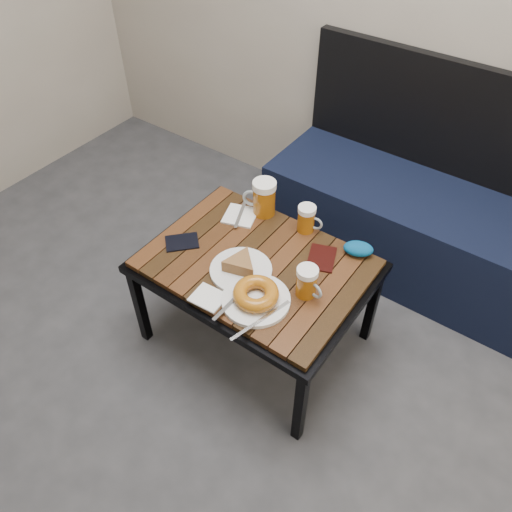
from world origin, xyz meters
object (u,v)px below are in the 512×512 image
Objects in this scene: plate_pie at (241,267)px; passport_burgundy at (322,258)px; passport_navy at (182,242)px; beer_mug_centre at (307,219)px; bench at (417,222)px; beer_mug_right at (307,282)px; knit_pouch at (358,249)px; plate_bagel at (256,296)px; cafe_table at (256,269)px; beer_mug_left at (263,198)px.

passport_burgundy is at bearing 48.17° from plate_pie.
passport_navy is (-0.28, -0.01, -0.02)m from plate_pie.
plate_pie is (-0.07, -0.34, -0.03)m from beer_mug_centre.
bench reaches higher than beer_mug_centre.
beer_mug_right is 0.20m from passport_burgundy.
knit_pouch is at bearing 73.67° from passport_navy.
beer_mug_centre reaches higher than passport_navy.
bench is at bearing 51.72° from beer_mug_centre.
bench is at bearing 95.51° from beer_mug_right.
plate_bagel is 2.29× the size of passport_burgundy.
beer_mug_right reaches higher than beer_mug_centre.
beer_mug_right is 0.39× the size of plate_bagel.
knit_pouch is (-0.06, -0.55, 0.22)m from bench.
passport_burgundy reaches higher than cafe_table.
passport_navy is (-0.15, -0.33, -0.07)m from beer_mug_left.
bench reaches higher than passport_navy.
bench is 9.05× the size of beer_mug_left.
passport_burgundy is (0.08, 0.32, -0.02)m from plate_bagel.
passport_burgundy is at bearing 38.99° from cafe_table.
beer_mug_right is 0.54m from passport_navy.
passport_navy is 0.92× the size of passport_burgundy.
beer_mug_right reaches higher than cafe_table.
beer_mug_centre is 0.34m from beer_mug_right.
beer_mug_left reaches higher than plate_bagel.
bench is at bearing 67.75° from plate_pie.
plate_bagel is at bearing -103.60° from bench.
plate_pie is 0.31m from passport_burgundy.
beer_mug_centre is 0.37× the size of plate_bagel.
passport_burgundy is (0.19, 0.16, 0.05)m from cafe_table.
knit_pouch is (0.05, 0.29, -0.04)m from beer_mug_right.
beer_mug_centre is at bearing -117.71° from bench.
passport_burgundy is (0.49, 0.24, 0.00)m from passport_navy.
passport_burgundy is at bearing -133.16° from knit_pouch.
cafe_table is at bearing -161.72° from passport_burgundy.
knit_pouch is (0.58, 0.35, 0.02)m from passport_navy.
beer_mug_centre reaches higher than plate_bagel.
bench is 0.70m from passport_burgundy.
knit_pouch is (0.30, 0.34, -0.00)m from plate_pie.
cafe_table is 0.40m from knit_pouch.
plate_pie is 1.67× the size of passport_burgundy.
beer_mug_right is at bearing -97.62° from bench.
bench is 0.89m from beer_mug_right.
beer_mug_left is at bearing 119.54° from cafe_table.
beer_mug_left is 1.27× the size of beer_mug_right.
beer_mug_left is 0.67× the size of plate_pie.
cafe_table is 7.38× the size of knit_pouch.
beer_mug_centre is at bearing 134.73° from beer_mug_right.
plate_bagel is at bearing -54.60° from cafe_table.
plate_pie is 0.15m from plate_bagel.
plate_bagel reaches higher than cafe_table.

